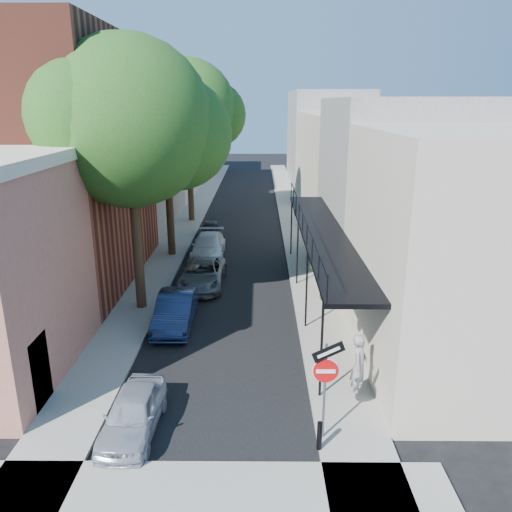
{
  "coord_description": "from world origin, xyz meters",
  "views": [
    {
      "loc": [
        1.43,
        -10.48,
        8.79
      ],
      "look_at": [
        1.29,
        8.91,
        2.8
      ],
      "focal_mm": 35.0,
      "sensor_mm": 36.0,
      "label": 1
    }
  ],
  "objects_px": {
    "oak_mid": "(173,135)",
    "pedestrian": "(359,365)",
    "bollard": "(319,436)",
    "parked_car_c": "(202,274)",
    "parked_car_d": "(209,246)",
    "parked_car_a": "(133,413)",
    "sign_post": "(326,375)",
    "parked_car_b": "(176,310)",
    "oak_far": "(194,110)",
    "oak_near": "(141,126)",
    "parked_car_e": "(211,230)"
  },
  "relations": [
    {
      "from": "oak_far",
      "to": "pedestrian",
      "type": "bearing_deg",
      "value": -72.09
    },
    {
      "from": "oak_near",
      "to": "parked_car_a",
      "type": "xyz_separation_m",
      "value": [
        1.32,
        -8.91,
        -7.29
      ]
    },
    {
      "from": "parked_car_d",
      "to": "sign_post",
      "type": "bearing_deg",
      "value": -75.16
    },
    {
      "from": "pedestrian",
      "to": "oak_near",
      "type": "bearing_deg",
      "value": 71.05
    },
    {
      "from": "oak_mid",
      "to": "parked_car_b",
      "type": "distance_m",
      "value": 11.94
    },
    {
      "from": "sign_post",
      "to": "parked_car_a",
      "type": "height_order",
      "value": "sign_post"
    },
    {
      "from": "oak_near",
      "to": "pedestrian",
      "type": "relative_size",
      "value": 5.64
    },
    {
      "from": "parked_car_d",
      "to": "parked_car_c",
      "type": "bearing_deg",
      "value": -88.85
    },
    {
      "from": "oak_mid",
      "to": "pedestrian",
      "type": "height_order",
      "value": "oak_mid"
    },
    {
      "from": "oak_far",
      "to": "pedestrian",
      "type": "relative_size",
      "value": 5.88
    },
    {
      "from": "sign_post",
      "to": "parked_car_a",
      "type": "xyz_separation_m",
      "value": [
        -5.21,
        0.38,
        -1.45
      ]
    },
    {
      "from": "oak_near",
      "to": "parked_car_e",
      "type": "relative_size",
      "value": 3.39
    },
    {
      "from": "bollard",
      "to": "oak_mid",
      "type": "distance_m",
      "value": 19.96
    },
    {
      "from": "oak_mid",
      "to": "parked_car_a",
      "type": "height_order",
      "value": "oak_mid"
    },
    {
      "from": "oak_far",
      "to": "parked_car_d",
      "type": "height_order",
      "value": "oak_far"
    },
    {
      "from": "oak_mid",
      "to": "pedestrian",
      "type": "distance_m",
      "value": 18.11
    },
    {
      "from": "oak_far",
      "to": "parked_car_d",
      "type": "xyz_separation_m",
      "value": [
        1.78,
        -9.53,
        -7.59
      ]
    },
    {
      "from": "sign_post",
      "to": "oak_mid",
      "type": "relative_size",
      "value": 0.29
    },
    {
      "from": "oak_near",
      "to": "pedestrian",
      "type": "bearing_deg",
      "value": -42.63
    },
    {
      "from": "parked_car_a",
      "to": "parked_car_d",
      "type": "relative_size",
      "value": 0.75
    },
    {
      "from": "sign_post",
      "to": "parked_car_e",
      "type": "bearing_deg",
      "value": 103.34
    },
    {
      "from": "oak_near",
      "to": "parked_car_d",
      "type": "bearing_deg",
      "value": 76.54
    },
    {
      "from": "parked_car_e",
      "to": "pedestrian",
      "type": "bearing_deg",
      "value": -79.07
    },
    {
      "from": "sign_post",
      "to": "oak_mid",
      "type": "distance_m",
      "value": 19.14
    },
    {
      "from": "bollard",
      "to": "parked_car_e",
      "type": "distance_m",
      "value": 22.06
    },
    {
      "from": "oak_far",
      "to": "parked_car_d",
      "type": "relative_size",
      "value": 2.59
    },
    {
      "from": "oak_far",
      "to": "parked_car_a",
      "type": "height_order",
      "value": "oak_far"
    },
    {
      "from": "sign_post",
      "to": "parked_car_b",
      "type": "relative_size",
      "value": 0.73
    },
    {
      "from": "oak_near",
      "to": "parked_car_b",
      "type": "height_order",
      "value": "oak_near"
    },
    {
      "from": "bollard",
      "to": "parked_car_a",
      "type": "bearing_deg",
      "value": 170.46
    },
    {
      "from": "oak_near",
      "to": "sign_post",
      "type": "bearing_deg",
      "value": -54.91
    },
    {
      "from": "bollard",
      "to": "parked_car_c",
      "type": "bearing_deg",
      "value": 109.59
    },
    {
      "from": "parked_car_e",
      "to": "pedestrian",
      "type": "relative_size",
      "value": 1.66
    },
    {
      "from": "parked_car_b",
      "to": "pedestrian",
      "type": "xyz_separation_m",
      "value": [
        6.46,
        -5.2,
        0.46
      ]
    },
    {
      "from": "oak_mid",
      "to": "parked_car_a",
      "type": "relative_size",
      "value": 2.95
    },
    {
      "from": "oak_far",
      "to": "parked_car_d",
      "type": "bearing_deg",
      "value": -79.44
    },
    {
      "from": "parked_car_c",
      "to": "oak_mid",
      "type": "bearing_deg",
      "value": 111.43
    },
    {
      "from": "parked_car_d",
      "to": "parked_car_e",
      "type": "distance_m",
      "value": 4.29
    },
    {
      "from": "sign_post",
      "to": "pedestrian",
      "type": "distance_m",
      "value": 2.61
    },
    {
      "from": "oak_mid",
      "to": "parked_car_b",
      "type": "relative_size",
      "value": 2.49
    },
    {
      "from": "parked_car_c",
      "to": "parked_car_b",
      "type": "bearing_deg",
      "value": -96.39
    },
    {
      "from": "bollard",
      "to": "pedestrian",
      "type": "bearing_deg",
      "value": 59.87
    },
    {
      "from": "parked_car_a",
      "to": "sign_post",
      "type": "bearing_deg",
      "value": -2.63
    },
    {
      "from": "parked_car_e",
      "to": "pedestrian",
      "type": "xyz_separation_m",
      "value": [
        6.31,
        -18.98,
        0.56
      ]
    },
    {
      "from": "parked_car_d",
      "to": "pedestrian",
      "type": "distance_m",
      "value": 15.9
    },
    {
      "from": "parked_car_b",
      "to": "pedestrian",
      "type": "height_order",
      "value": "pedestrian"
    },
    {
      "from": "bollard",
      "to": "parked_car_e",
      "type": "xyz_separation_m",
      "value": [
        -4.83,
        21.52,
        0.05
      ]
    },
    {
      "from": "parked_car_c",
      "to": "parked_car_d",
      "type": "relative_size",
      "value": 0.99
    },
    {
      "from": "oak_near",
      "to": "parked_car_a",
      "type": "bearing_deg",
      "value": -81.6
    },
    {
      "from": "bollard",
      "to": "parked_car_a",
      "type": "relative_size",
      "value": 0.23
    }
  ]
}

